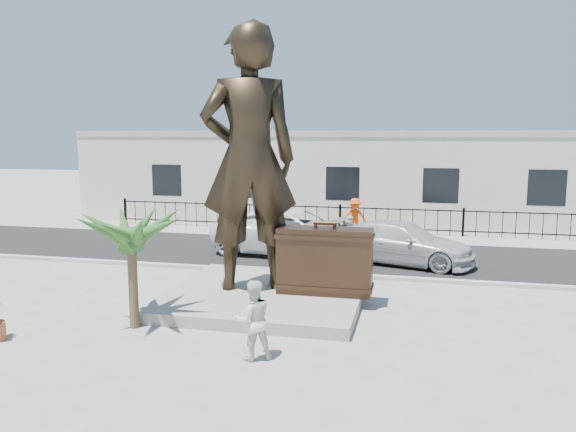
{
  "coord_description": "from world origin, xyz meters",
  "views": [
    {
      "loc": [
        3.43,
        -12.9,
        4.55
      ],
      "look_at": [
        0.0,
        2.0,
        2.3
      ],
      "focal_mm": 35.0,
      "sensor_mm": 36.0,
      "label": 1
    }
  ],
  "objects_px": {
    "suitcase": "(325,261)",
    "car_white": "(294,232)",
    "tourist": "(253,320)",
    "statue": "(249,159)"
  },
  "relations": [
    {
      "from": "suitcase",
      "to": "car_white",
      "type": "distance_m",
      "value": 6.34
    },
    {
      "from": "suitcase",
      "to": "tourist",
      "type": "bearing_deg",
      "value": -101.71
    },
    {
      "from": "tourist",
      "to": "car_white",
      "type": "xyz_separation_m",
      "value": [
        -1.35,
        9.97,
        0.04
      ]
    },
    {
      "from": "suitcase",
      "to": "car_white",
      "type": "xyz_separation_m",
      "value": [
        -2.16,
        5.96,
        -0.32
      ]
    },
    {
      "from": "statue",
      "to": "car_white",
      "type": "relative_size",
      "value": 1.16
    },
    {
      "from": "statue",
      "to": "suitcase",
      "type": "height_order",
      "value": "statue"
    },
    {
      "from": "suitcase",
      "to": "car_white",
      "type": "height_order",
      "value": "suitcase"
    },
    {
      "from": "tourist",
      "to": "car_white",
      "type": "height_order",
      "value": "car_white"
    },
    {
      "from": "suitcase",
      "to": "tourist",
      "type": "relative_size",
      "value": 1.53
    },
    {
      "from": "suitcase",
      "to": "tourist",
      "type": "distance_m",
      "value": 4.12
    }
  ]
}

